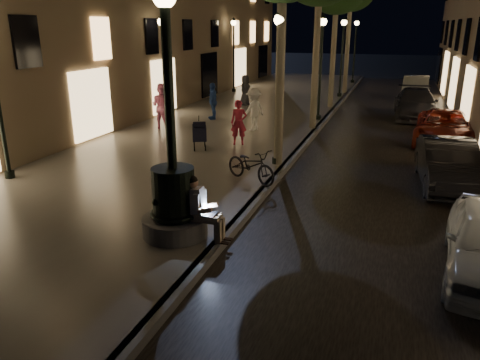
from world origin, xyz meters
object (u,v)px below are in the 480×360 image
at_px(car_third, 444,128).
at_px(fountain_lamppost, 173,190).
at_px(lamp_curb_c, 343,47).
at_px(pedestrian_blue, 213,101).
at_px(stroller, 199,133).
at_px(pedestrian_dark, 245,90).
at_px(car_fifth, 415,88).
at_px(pedestrian_white, 254,110).
at_px(lamp_left_c, 234,45).
at_px(lamp_curb_b, 321,54).
at_px(car_second, 448,164).
at_px(bicycle, 251,165).
at_px(seated_man_laptop, 201,206).
at_px(lamp_curb_d, 355,42).
at_px(lamp_left_b, 163,54).
at_px(lamp_curb_a, 279,68).
at_px(car_rear, 416,104).
at_px(pedestrian_red, 239,123).
at_px(pedestrian_pink, 162,106).

bearing_deg(car_third, fountain_lamppost, -113.67).
xyz_separation_m(lamp_curb_c, pedestrian_blue, (-4.80, -9.57, -2.17)).
height_order(stroller, pedestrian_dark, pedestrian_dark).
relative_size(car_fifth, pedestrian_white, 2.45).
bearing_deg(lamp_left_c, lamp_curb_b, -48.41).
height_order(lamp_curb_c, pedestrian_blue, lamp_curb_c).
bearing_deg(pedestrian_blue, car_second, 19.93).
bearing_deg(stroller, bicycle, -70.30).
distance_m(seated_man_laptop, car_fifth, 24.26).
xyz_separation_m(lamp_curb_d, pedestrian_white, (-2.22, -19.36, -2.15)).
bearing_deg(lamp_left_b, lamp_curb_a, -40.20).
relative_size(car_third, pedestrian_white, 2.64).
distance_m(lamp_curb_b, pedestrian_dark, 5.88).
relative_size(fountain_lamppost, car_second, 1.26).
bearing_deg(car_third, car_fifth, 98.43).
distance_m(lamp_curb_a, pedestrian_dark, 12.03).
xyz_separation_m(lamp_curb_b, car_third, (5.42, -2.49, -2.58)).
relative_size(car_rear, pedestrian_blue, 2.87).
distance_m(lamp_curb_c, bicycle, 18.21).
bearing_deg(stroller, pedestrian_dark, 74.00).
height_order(lamp_curb_a, pedestrian_red, lamp_curb_a).
xyz_separation_m(lamp_curb_a, pedestrian_white, (-2.22, 4.64, -2.15)).
xyz_separation_m(stroller, pedestrian_pink, (-2.97, 2.82, 0.38)).
bearing_deg(pedestrian_red, pedestrian_pink, 138.79).
bearing_deg(pedestrian_pink, fountain_lamppost, 123.79).
distance_m(lamp_curb_d, pedestrian_red, 22.15).
distance_m(lamp_left_c, pedestrian_red, 15.01).
relative_size(car_second, car_fifth, 0.95).
height_order(seated_man_laptop, lamp_curb_b, lamp_curb_b).
bearing_deg(pedestrian_white, stroller, 16.82).
xyz_separation_m(lamp_left_b, bicycle, (6.86, -8.03, -2.55)).
bearing_deg(lamp_curb_b, lamp_curb_a, -90.00).
xyz_separation_m(seated_man_laptop, stroller, (-3.03, 6.93, -0.13)).
bearing_deg(fountain_lamppost, car_fifth, 77.61).
height_order(stroller, car_rear, car_rear).
bearing_deg(pedestrian_red, bicycle, -85.43).
relative_size(pedestrian_pink, pedestrian_white, 1.09).
relative_size(car_second, bicycle, 2.22).
height_order(lamp_curb_a, lamp_left_b, same).
bearing_deg(lamp_left_c, car_third, -39.97).
relative_size(lamp_left_b, car_second, 1.16).
relative_size(lamp_curb_a, lamp_curb_b, 1.00).
distance_m(stroller, pedestrian_blue, 5.76).
relative_size(lamp_left_b, pedestrian_red, 2.88).
bearing_deg(pedestrian_white, lamp_left_b, -75.00).
bearing_deg(car_second, pedestrian_pink, 157.10).
height_order(lamp_left_b, bicycle, lamp_left_b).
bearing_deg(fountain_lamppost, pedestrian_dark, 103.09).
relative_size(lamp_curb_a, lamp_left_b, 1.00).
xyz_separation_m(car_rear, pedestrian_blue, (-9.25, -4.57, 0.34)).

